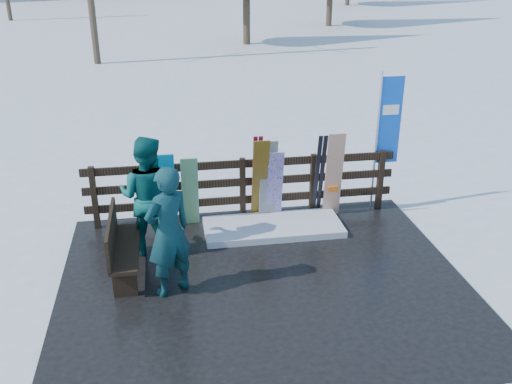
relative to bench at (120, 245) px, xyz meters
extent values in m
plane|color=white|center=(2.08, -0.53, -0.60)|extent=(700.00, 700.00, 0.00)
cube|color=black|center=(2.08, -0.53, -0.56)|extent=(6.00, 5.00, 0.08)
cube|color=black|center=(-0.52, 1.67, 0.06)|extent=(0.10, 0.10, 1.15)
cube|color=black|center=(0.78, 1.67, 0.06)|extent=(0.10, 0.10, 1.15)
cube|color=black|center=(2.08, 1.67, 0.06)|extent=(0.10, 0.10, 1.15)
cube|color=black|center=(3.38, 1.67, 0.06)|extent=(0.10, 0.10, 1.15)
cube|color=black|center=(4.68, 1.67, 0.06)|extent=(0.10, 0.10, 1.15)
cube|color=black|center=(2.08, 1.67, -0.17)|extent=(5.60, 0.05, 0.14)
cube|color=black|center=(2.08, 1.67, 0.18)|extent=(5.60, 0.05, 0.14)
cube|color=black|center=(2.08, 1.67, 0.53)|extent=(5.60, 0.05, 0.14)
cube|color=white|center=(2.53, 1.07, -0.46)|extent=(2.40, 1.00, 0.12)
cube|color=black|center=(0.07, 0.00, -0.07)|extent=(0.40, 1.50, 0.06)
cube|color=black|center=(0.07, -0.60, -0.29)|extent=(0.34, 0.06, 0.45)
cube|color=black|center=(0.07, 0.60, -0.29)|extent=(0.34, 0.06, 0.45)
cube|color=black|center=(-0.11, 0.00, 0.20)|extent=(0.05, 1.50, 0.50)
cube|color=#04A1D6|center=(0.73, 1.45, 0.20)|extent=(0.30, 0.26, 1.42)
cube|color=silver|center=(1.13, 1.45, 0.15)|extent=(0.29, 0.29, 1.34)
cube|color=orange|center=(2.36, 1.45, 0.28)|extent=(0.28, 0.40, 1.60)
cube|color=white|center=(2.63, 1.45, 0.16)|extent=(0.28, 0.25, 1.35)
cube|color=black|center=(2.51, 1.45, 0.26)|extent=(0.30, 0.23, 1.55)
cube|color=silver|center=(3.70, 1.45, 0.29)|extent=(0.31, 0.20, 1.62)
cube|color=#A31432|center=(2.27, 1.52, 0.31)|extent=(0.08, 0.33, 1.65)
cube|color=#A31432|center=(2.36, 1.52, 0.31)|extent=(0.07, 0.33, 1.65)
cube|color=black|center=(3.41, 1.52, 0.28)|extent=(0.08, 0.32, 1.59)
cube|color=black|center=(3.50, 1.52, 0.28)|extent=(0.08, 0.32, 1.59)
cylinder|color=silver|center=(4.56, 1.72, 0.78)|extent=(0.04, 0.04, 2.60)
cube|color=blue|center=(4.78, 1.72, 1.18)|extent=(0.42, 0.02, 1.60)
imported|color=#125044|center=(0.73, -0.58, 0.45)|extent=(0.84, 0.76, 1.93)
imported|color=#0B5654|center=(0.43, 0.69, 0.46)|extent=(1.15, 1.02, 1.96)
camera|label=1|loc=(0.80, -7.68, 4.12)|focal=40.00mm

